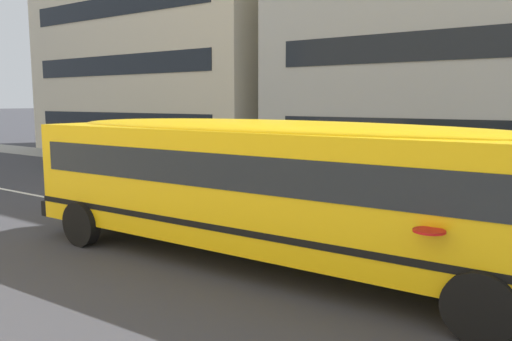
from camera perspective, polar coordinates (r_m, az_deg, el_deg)
The scene contains 7 objects.
ground_plane at distance 11.70m, azimuth 1.37°, elevation -7.74°, with size 400.00×400.00×0.00m, color #38383D.
sidewalk_far at distance 18.97m, azimuth 15.73°, elevation -2.00°, with size 120.00×3.00×0.01m, color gray.
lane_centreline at distance 11.70m, azimuth 1.37°, elevation -7.73°, with size 110.00×0.16×0.01m, color silver.
school_bus at distance 9.56m, azimuth 2.56°, elevation -1.13°, with size 12.49×2.98×2.78m.
parked_car_teal_mid_block at distance 21.72m, azimuth -10.13°, elevation 1.61°, with size 3.95×1.97×1.64m.
parked_car_green_by_hydrant at distance 26.15m, azimuth -18.67°, elevation 2.34°, with size 3.99×2.05×1.64m.
apartment_block_far_left at distance 34.10m, azimuth -8.75°, elevation 16.31°, with size 17.00×10.07×16.50m.
Camera 1 is at (6.38, -9.29, 3.13)m, focal length 35.93 mm.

